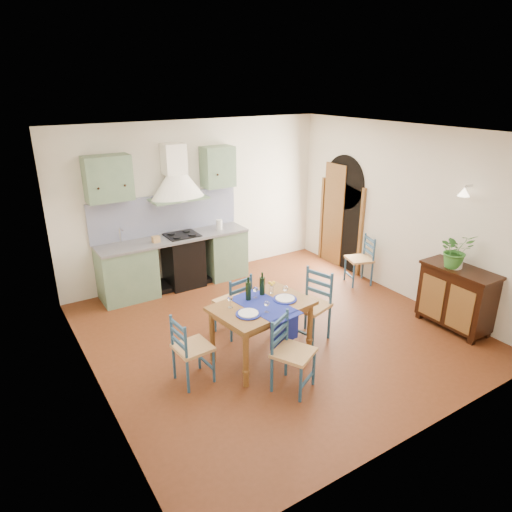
# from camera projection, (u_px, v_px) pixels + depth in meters

# --- Properties ---
(floor) EXTENTS (5.00, 5.00, 0.00)m
(floor) POSITION_uv_depth(u_px,v_px,m) (275.00, 330.00, 6.64)
(floor) COLOR #4D2410
(floor) RESTS_ON ground
(back_wall) EXTENTS (5.00, 0.96, 2.80)m
(back_wall) POSITION_uv_depth(u_px,v_px,m) (178.00, 227.00, 7.84)
(back_wall) COLOR beige
(back_wall) RESTS_ON ground
(right_wall) EXTENTS (0.26, 5.00, 2.80)m
(right_wall) POSITION_uv_depth(u_px,v_px,m) (390.00, 213.00, 7.62)
(right_wall) COLOR beige
(right_wall) RESTS_ON ground
(left_wall) EXTENTS (0.04, 5.00, 2.80)m
(left_wall) POSITION_uv_depth(u_px,v_px,m) (85.00, 280.00, 4.89)
(left_wall) COLOR beige
(left_wall) RESTS_ON ground
(ceiling) EXTENTS (5.00, 5.00, 0.01)m
(ceiling) POSITION_uv_depth(u_px,v_px,m) (278.00, 132.00, 5.63)
(ceiling) COLOR silver
(ceiling) RESTS_ON back_wall
(dining_table) EXTENTS (1.33, 1.03, 1.09)m
(dining_table) POSITION_uv_depth(u_px,v_px,m) (262.00, 311.00, 5.75)
(dining_table) COLOR brown
(dining_table) RESTS_ON ground
(chair_near) EXTENTS (0.58, 0.58, 0.92)m
(chair_near) POSITION_uv_depth(u_px,v_px,m) (291.00, 353.00, 5.24)
(chair_near) COLOR navy
(chair_near) RESTS_ON ground
(chair_far) EXTENTS (0.49, 0.49, 0.92)m
(chair_far) POSITION_uv_depth(u_px,v_px,m) (234.00, 303.00, 6.41)
(chair_far) COLOR navy
(chair_far) RESTS_ON ground
(chair_left) EXTENTS (0.43, 0.43, 0.87)m
(chair_left) POSITION_uv_depth(u_px,v_px,m) (191.00, 349.00, 5.36)
(chair_left) COLOR navy
(chair_left) RESTS_ON ground
(chair_right) EXTENTS (0.58, 0.58, 0.99)m
(chair_right) POSITION_uv_depth(u_px,v_px,m) (311.00, 305.00, 6.27)
(chair_right) COLOR navy
(chair_right) RESTS_ON ground
(chair_spare) EXTENTS (0.51, 0.51, 0.87)m
(chair_spare) POSITION_uv_depth(u_px,v_px,m) (361.00, 259.00, 8.05)
(chair_spare) COLOR navy
(chair_spare) RESTS_ON ground
(sideboard) EXTENTS (0.50, 1.05, 0.94)m
(sideboard) POSITION_uv_depth(u_px,v_px,m) (456.00, 296.00, 6.56)
(sideboard) COLOR black
(sideboard) RESTS_ON ground
(potted_plant) EXTENTS (0.57, 0.54, 0.51)m
(potted_plant) POSITION_uv_depth(u_px,v_px,m) (456.00, 250.00, 6.36)
(potted_plant) COLOR #306F29
(potted_plant) RESTS_ON sideboard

